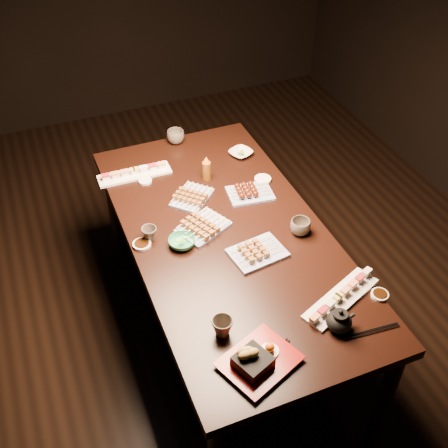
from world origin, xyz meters
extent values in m
plane|color=black|center=(0.00, 0.00, 0.00)|extent=(5.00, 5.00, 0.00)
cube|color=black|center=(0.05, -0.12, 0.38)|extent=(1.03, 1.86, 0.75)
imported|color=#30935E|center=(-0.18, -0.12, 0.77)|extent=(0.17, 0.17, 0.04)
imported|color=beige|center=(0.36, 0.45, 0.76)|extent=(0.16, 0.16, 0.03)
imported|color=#4C433A|center=(-0.20, -0.66, 0.79)|extent=(0.11, 0.11, 0.08)
imported|color=#4C433A|center=(0.36, -0.25, 0.79)|extent=(0.12, 0.12, 0.08)
imported|color=#4C433A|center=(-0.30, -0.02, 0.78)|extent=(0.09, 0.09, 0.07)
imported|color=#4C433A|center=(0.07, 0.72, 0.79)|extent=(0.11, 0.11, 0.08)
cylinder|color=#663B0D|center=(0.11, 0.32, 0.82)|extent=(0.06, 0.06, 0.14)
cylinder|color=white|center=(-0.35, -0.05, 0.76)|extent=(0.09, 0.09, 0.01)
cylinder|color=white|center=(0.38, 0.19, 0.76)|extent=(0.10, 0.10, 0.02)
cylinder|color=white|center=(0.49, -0.72, 0.76)|extent=(0.09, 0.09, 0.01)
cylinder|color=white|center=(-0.20, 0.42, 0.76)|extent=(0.08, 0.08, 0.01)
camera|label=1|loc=(-0.71, -1.94, 2.52)|focal=45.00mm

